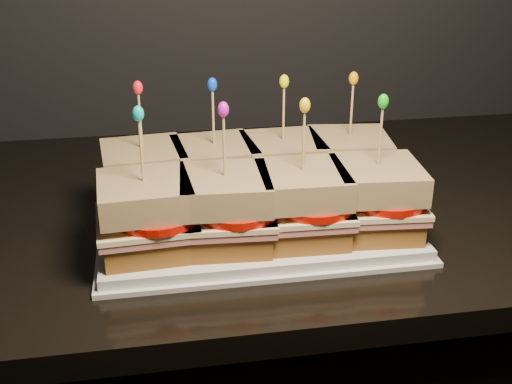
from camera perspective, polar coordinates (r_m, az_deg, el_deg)
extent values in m
cube|color=black|center=(0.89, -13.23, -2.24)|extent=(2.35, 0.63, 0.03)
cube|color=silver|center=(0.79, 0.00, -3.03)|extent=(0.37, 0.23, 0.02)
cube|color=silver|center=(0.80, 0.00, -3.42)|extent=(0.38, 0.24, 0.01)
cube|color=brown|center=(0.82, -9.73, -0.68)|extent=(0.10, 0.10, 0.03)
cube|color=#C45C5D|center=(0.82, -9.81, 0.43)|extent=(0.12, 0.11, 0.01)
cube|color=#FFE3A6|center=(0.81, -9.84, 0.88)|extent=(0.12, 0.11, 0.01)
cylinder|color=#C11105|center=(0.80, -9.02, 1.27)|extent=(0.10, 0.10, 0.01)
cube|color=#583114|center=(0.80, -9.99, 2.77)|extent=(0.11, 0.11, 0.03)
cylinder|color=tan|center=(0.79, -10.23, 5.94)|extent=(0.00, 0.00, 0.09)
ellipsoid|color=red|center=(0.77, -10.47, 9.11)|extent=(0.01, 0.01, 0.02)
cube|color=brown|center=(0.83, -3.63, -0.25)|extent=(0.11, 0.11, 0.03)
cube|color=#C45C5D|center=(0.82, -3.66, 0.86)|extent=(0.12, 0.11, 0.01)
cube|color=#FFE3A6|center=(0.82, -3.67, 1.31)|extent=(0.12, 0.11, 0.01)
cylinder|color=#C11105|center=(0.81, -2.80, 1.69)|extent=(0.10, 0.10, 0.01)
cube|color=#583114|center=(0.81, -3.73, 3.19)|extent=(0.11, 0.11, 0.03)
cylinder|color=tan|center=(0.79, -3.82, 6.36)|extent=(0.00, 0.00, 0.09)
ellipsoid|color=blue|center=(0.78, -3.91, 9.52)|extent=(0.01, 0.01, 0.02)
cube|color=brown|center=(0.84, 2.34, 0.17)|extent=(0.10, 0.10, 0.03)
cube|color=#C45C5D|center=(0.83, 2.36, 1.26)|extent=(0.11, 0.10, 0.01)
cube|color=#FFE3A6|center=(0.83, 2.37, 1.71)|extent=(0.11, 0.11, 0.01)
cylinder|color=#C11105|center=(0.82, 3.29, 2.09)|extent=(0.10, 0.10, 0.01)
cube|color=#583114|center=(0.82, 2.41, 3.57)|extent=(0.10, 0.10, 0.03)
cylinder|color=tan|center=(0.80, 2.46, 6.69)|extent=(0.00, 0.00, 0.09)
ellipsoid|color=#E8F100|center=(0.79, 2.52, 9.80)|extent=(0.01, 0.01, 0.02)
cube|color=brown|center=(0.86, 8.08, 0.57)|extent=(0.11, 0.11, 0.03)
cube|color=#C45C5D|center=(0.85, 8.15, 1.64)|extent=(0.12, 0.12, 0.01)
cube|color=#FFE3A6|center=(0.85, 8.17, 2.08)|extent=(0.12, 0.12, 0.01)
cylinder|color=#C11105|center=(0.85, 9.10, 2.45)|extent=(0.10, 0.10, 0.01)
cube|color=#583114|center=(0.84, 8.29, 3.89)|extent=(0.11, 0.11, 0.03)
cylinder|color=tan|center=(0.83, 8.48, 6.94)|extent=(0.00, 0.00, 0.09)
ellipsoid|color=#F69603|center=(0.81, 8.67, 9.96)|extent=(0.01, 0.01, 0.02)
cube|color=brown|center=(0.73, -9.59, -4.08)|extent=(0.10, 0.10, 0.03)
cube|color=#C45C5D|center=(0.72, -9.68, -2.85)|extent=(0.11, 0.11, 0.01)
cube|color=#FFE3A6|center=(0.72, -9.72, -2.36)|extent=(0.11, 0.11, 0.01)
cylinder|color=#C11105|center=(0.71, -8.78, -1.96)|extent=(0.10, 0.10, 0.01)
cube|color=#583114|center=(0.71, -9.88, -0.26)|extent=(0.10, 0.10, 0.03)
cylinder|color=tan|center=(0.69, -10.15, 3.29)|extent=(0.00, 0.00, 0.09)
ellipsoid|color=#08B3A7|center=(0.67, -10.43, 6.88)|extent=(0.01, 0.01, 0.02)
cube|color=brown|center=(0.73, -2.69, -3.57)|extent=(0.10, 0.10, 0.03)
cube|color=#C45C5D|center=(0.72, -2.72, -2.35)|extent=(0.11, 0.11, 0.01)
cube|color=#FFE3A6|center=(0.72, -2.73, -1.86)|extent=(0.11, 0.11, 0.01)
cylinder|color=#C11105|center=(0.71, -1.72, -1.45)|extent=(0.10, 0.10, 0.01)
cube|color=#583114|center=(0.71, -2.77, 0.23)|extent=(0.10, 0.10, 0.03)
cylinder|color=tan|center=(0.69, -2.85, 3.78)|extent=(0.00, 0.00, 0.09)
ellipsoid|color=#CF14C2|center=(0.68, -2.93, 7.35)|extent=(0.01, 0.01, 0.02)
cube|color=brown|center=(0.75, 4.02, -3.04)|extent=(0.10, 0.10, 0.03)
cube|color=#C45C5D|center=(0.74, 4.06, -1.83)|extent=(0.11, 0.11, 0.01)
cube|color=#FFE3A6|center=(0.74, 4.08, -1.34)|extent=(0.11, 0.11, 0.01)
cylinder|color=#C11105|center=(0.73, 5.12, -0.94)|extent=(0.10, 0.10, 0.01)
cube|color=#583114|center=(0.72, 4.14, 0.71)|extent=(0.10, 0.10, 0.03)
cylinder|color=tan|center=(0.71, 4.26, 4.19)|extent=(0.00, 0.00, 0.09)
ellipsoid|color=yellow|center=(0.69, 4.37, 7.70)|extent=(0.01, 0.01, 0.02)
cube|color=brown|center=(0.77, 10.40, -2.48)|extent=(0.10, 0.10, 0.03)
cube|color=#C45C5D|center=(0.76, 10.49, -1.32)|extent=(0.11, 0.11, 0.01)
cube|color=#FFE3A6|center=(0.76, 10.53, -0.84)|extent=(0.12, 0.11, 0.01)
cylinder|color=#C11105|center=(0.76, 11.58, -0.44)|extent=(0.10, 0.10, 0.01)
cube|color=#583114|center=(0.75, 10.69, 1.16)|extent=(0.11, 0.11, 0.03)
cylinder|color=tan|center=(0.73, 10.97, 4.53)|extent=(0.00, 0.00, 0.09)
ellipsoid|color=#19BA15|center=(0.72, 11.25, 7.91)|extent=(0.01, 0.01, 0.02)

